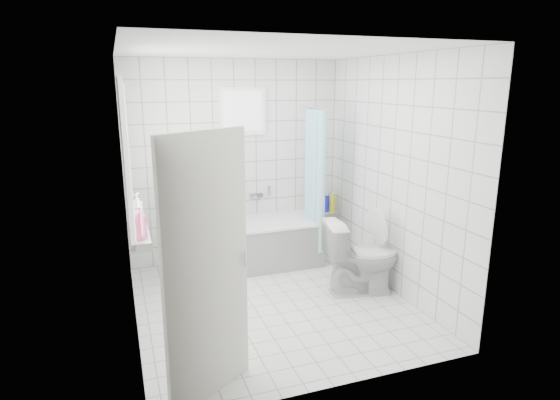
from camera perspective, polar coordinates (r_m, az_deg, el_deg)
name	(u,v)px	position (r m, az deg, el deg)	size (l,w,h in m)	color
ground	(273,304)	(5.14, -0.87, -12.53)	(3.00, 3.00, 0.00)	white
ceiling	(272,50)	(4.61, -0.99, 17.78)	(3.00, 3.00, 0.00)	white
wall_back	(236,162)	(6.12, -5.43, 4.58)	(2.80, 0.02, 2.60)	white
wall_front	(340,228)	(3.36, 7.28, -3.37)	(2.80, 0.02, 2.60)	white
wall_left	(127,196)	(4.47, -18.18, 0.41)	(0.02, 3.00, 2.60)	white
wall_right	(393,177)	(5.31, 13.56, 2.80)	(0.02, 3.00, 2.60)	white
window_left	(128,159)	(4.71, -18.03, 4.81)	(0.01, 0.90, 1.40)	white
window_back	(243,112)	(6.03, -4.53, 10.68)	(0.50, 0.01, 0.50)	white
window_sill	(139,232)	(4.88, -16.85, -3.75)	(0.18, 1.02, 0.08)	white
door	(207,271)	(3.40, -8.85, -8.59)	(0.04, 0.80, 2.00)	silver
bathtub	(256,244)	(6.06, -2.89, -5.33)	(1.61, 0.77, 0.58)	white
partition_wall	(187,217)	(5.70, -11.22, -2.01)	(0.15, 0.85, 1.50)	white
tiled_ledge	(325,230)	(6.66, 5.49, -3.71)	(0.40, 0.24, 0.55)	white
toilet	(362,257)	(5.32, 9.92, -6.84)	(0.47, 0.83, 0.84)	silver
curtain_rod	(313,108)	(5.96, 4.00, 11.13)	(0.02, 0.02, 0.80)	silver
shower_curtain	(315,181)	(5.95, 4.35, 2.38)	(0.14, 0.48, 1.78)	#46BDCE
tub_faucet	(256,195)	(6.24, -2.96, 0.59)	(0.18, 0.06, 0.06)	silver
sill_bottles	(139,217)	(4.76, -16.83, -1.97)	(0.18, 0.82, 0.33)	pink
ledge_bottles	(327,204)	(6.53, 5.77, -0.47)	(0.20, 0.16, 0.26)	red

